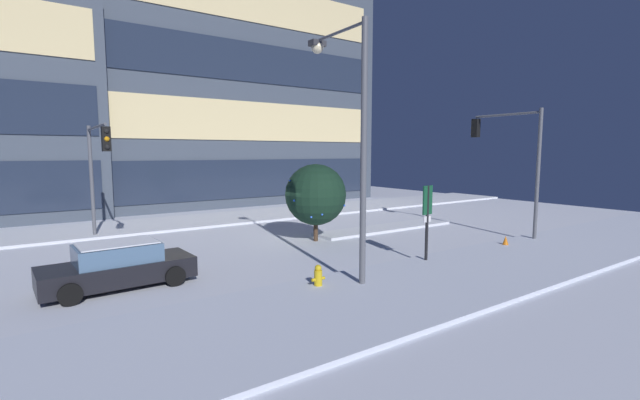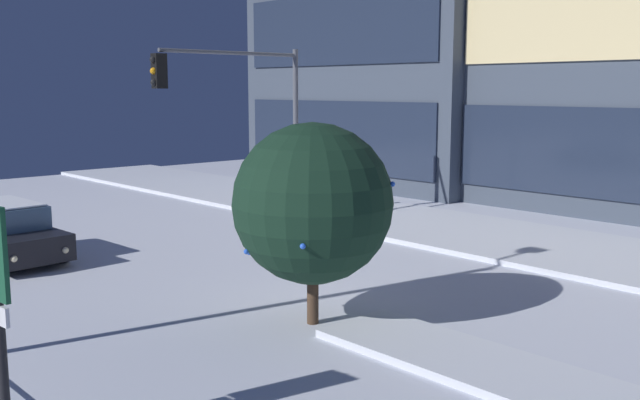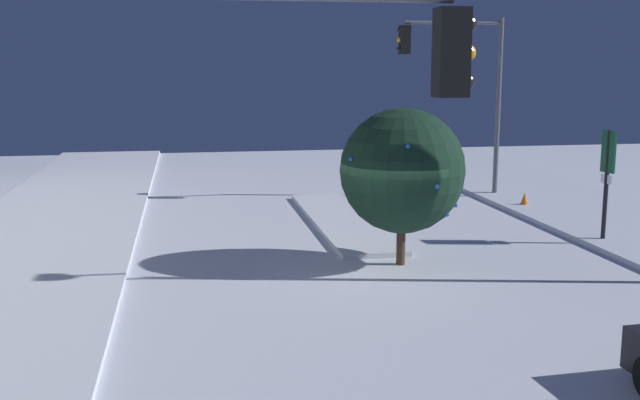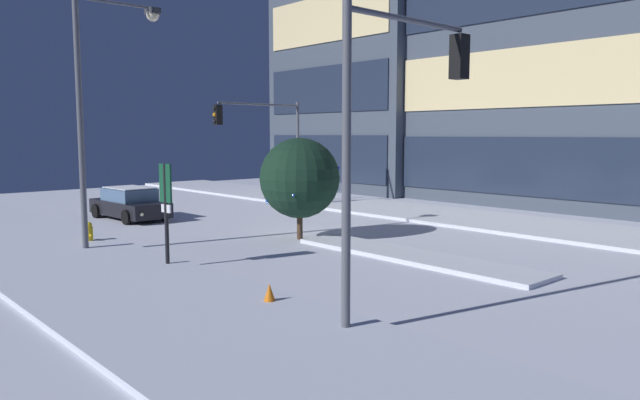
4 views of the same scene
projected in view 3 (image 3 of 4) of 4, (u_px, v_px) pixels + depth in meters
name	position (u px, v px, depth m)	size (l,w,h in m)	color
ground	(385.00, 271.00, 17.67)	(52.00, 52.00, 0.00)	silver
curb_strip_far	(1.00, 287.00, 16.16)	(52.00, 5.20, 0.14)	silver
median_strip	(341.00, 221.00, 23.13)	(9.00, 1.80, 0.14)	silver
traffic_light_corner_near_right	(460.00, 74.00, 26.87)	(0.32, 3.97, 6.50)	#565960
traffic_light_corner_far_left	(194.00, 131.00, 8.09)	(0.32, 5.59, 5.71)	#565960
parking_info_sign	(607.00, 172.00, 20.10)	(0.55, 0.12, 3.09)	black
decorated_tree_median	(402.00, 171.00, 17.86)	(3.02, 3.01, 3.82)	#473323
construction_cone	(524.00, 200.00, 25.46)	(0.36, 0.36, 0.55)	orange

